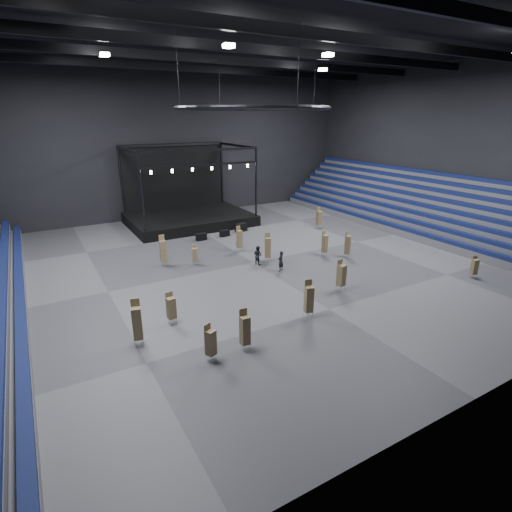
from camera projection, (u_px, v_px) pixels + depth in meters
floor at (253, 263)px, 35.73m from camera, size 50.00×50.00×0.00m
ceiling at (253, 37)px, 29.72m from camera, size 50.00×42.00×0.20m
wall_back at (170, 145)px, 49.87m from camera, size 50.00×0.20×18.00m
wall_right at (447, 148)px, 44.51m from camera, size 0.20×42.00×18.00m
bleachers_right at (426, 214)px, 45.96m from camera, size 7.20×40.00×6.40m
stage at (187, 211)px, 48.50m from camera, size 14.00×10.00×9.20m
truss_ring at (253, 108)px, 31.39m from camera, size 12.30×12.30×5.15m
roof_girders at (253, 49)px, 29.99m from camera, size 49.00×30.35×0.70m
floodlights at (282, 51)px, 26.92m from camera, size 28.60×16.60×0.25m
flight_case_left at (201, 237)px, 42.05m from camera, size 1.11×0.59×0.73m
flight_case_mid at (225, 233)px, 43.38m from camera, size 1.09×0.64×0.69m
flight_case_right at (241, 227)px, 45.22m from camera, size 1.49×1.01×0.91m
chair_stack_0 at (309, 298)px, 25.67m from camera, size 0.62×0.62×2.60m
chair_stack_1 at (137, 322)px, 22.47m from camera, size 0.63×0.63×2.86m
chair_stack_2 at (210, 342)px, 21.13m from camera, size 0.62×0.62×2.17m
chair_stack_3 at (348, 244)px, 36.58m from camera, size 0.59×0.59×2.53m
chair_stack_4 at (325, 243)px, 37.07m from camera, size 0.52×0.52×2.42m
chair_stack_5 at (245, 329)px, 22.05m from camera, size 0.50×0.50×2.51m
chair_stack_6 at (195, 254)px, 34.83m from camera, size 0.54×0.54×1.86m
chair_stack_7 at (163, 251)px, 34.48m from camera, size 0.54×0.54×2.80m
chair_stack_8 at (475, 266)px, 32.07m from camera, size 0.56×0.56×1.87m
chair_stack_9 at (268, 247)px, 35.59m from camera, size 0.64×0.64×2.66m
chair_stack_10 at (239, 239)px, 38.28m from camera, size 0.52×0.52×2.52m
chair_stack_11 at (341, 275)px, 29.61m from camera, size 0.61×0.61×2.46m
chair_stack_12 at (171, 307)px, 24.91m from camera, size 0.54×0.54×2.13m
chair_stack_13 at (319, 218)px, 46.03m from camera, size 0.58×0.58×2.48m
man_center at (281, 261)px, 33.61m from camera, size 0.75×0.65×1.75m
crew_member at (258, 255)px, 35.09m from camera, size 0.86×0.98×1.69m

